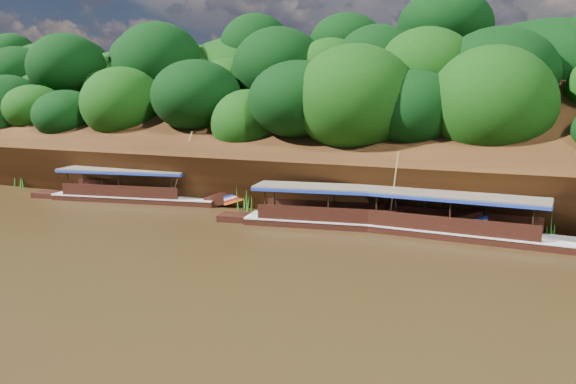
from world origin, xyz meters
name	(u,v)px	position (x,y,z in m)	size (l,w,h in m)	color
ground	(259,252)	(0.00, 0.00, 0.00)	(160.00, 160.00, 0.00)	black
riverbank	(380,167)	(-0.01, 22.73, 1.89)	(120.00, 30.06, 19.40)	black
boat_0	(482,231)	(10.24, 7.32, 0.56)	(15.43, 2.87, 5.77)	black
boat_1	(355,218)	(2.82, 7.34, 0.57)	(14.62, 4.60, 5.32)	black
boat_2	(145,195)	(-14.51, 8.81, 0.56)	(15.84, 5.03, 5.88)	black
reeds	(288,200)	(-2.76, 9.55, 0.91)	(50.43, 2.34, 2.10)	#2B6C1B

